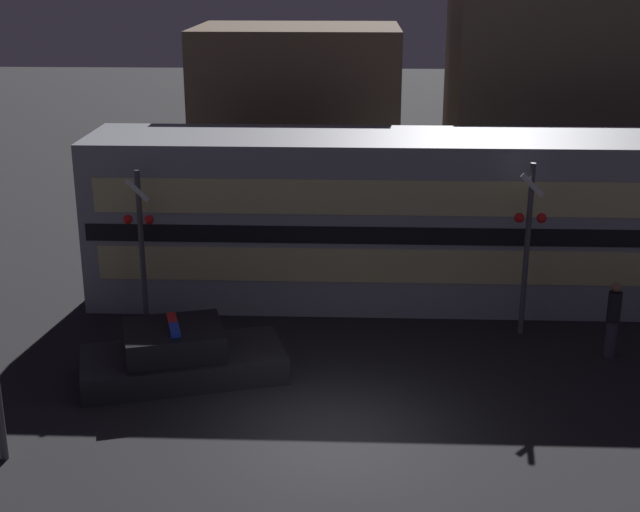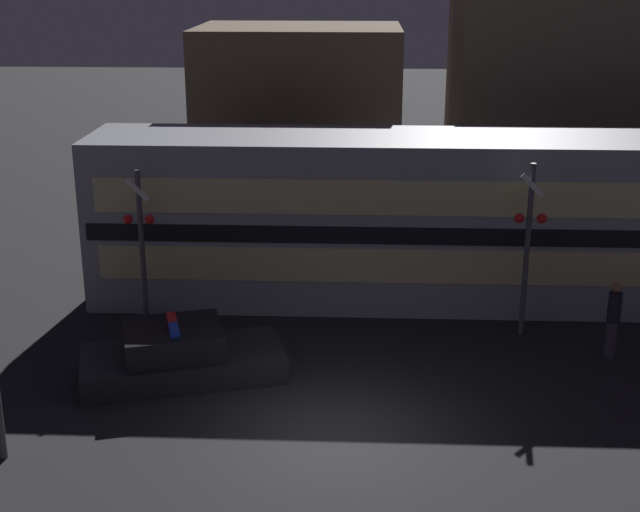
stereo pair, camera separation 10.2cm
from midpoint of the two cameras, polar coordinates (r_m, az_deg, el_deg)
name	(u,v)px [view 2 (the right image)]	position (r m, az deg, el deg)	size (l,w,h in m)	color
ground_plane	(334,440)	(17.05, 1.06, -11.67)	(120.00, 120.00, 0.00)	black
train	(434,219)	(23.26, 7.42, 2.35)	(17.70, 3.06, 4.34)	gray
police_car	(180,356)	(19.44, -8.79, -6.37)	(4.66, 3.06, 1.28)	black
pedestrian	(613,319)	(21.02, 18.39, -3.86)	(0.30, 0.30, 1.78)	#3F384C
crossing_signal_near	(528,241)	(21.23, 13.30, 0.93)	(0.74, 0.31, 4.18)	#4C4C51
crossing_signal_far	(141,239)	(21.71, -11.25, 1.05)	(0.74, 0.31, 3.89)	#4C4C51
building_left	(300,129)	(29.46, -1.21, 8.13)	(6.44, 4.98, 6.57)	brown
building_center	(581,109)	(31.84, 16.48, 8.99)	(8.75, 5.03, 7.47)	brown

